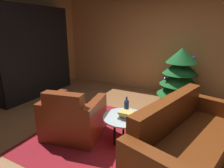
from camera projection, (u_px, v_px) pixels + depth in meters
ground_plane at (129, 138)px, 3.06m from camera, size 7.57×7.57×0.00m
wall_back at (169, 41)px, 4.93m from camera, size 6.43×0.06×2.79m
area_rug at (120, 140)px, 2.99m from camera, size 2.76×2.24×0.01m
bookshelf_unit at (39, 53)px, 4.83m from camera, size 0.35×2.14×2.26m
armchair_red at (73, 119)px, 3.05m from camera, size 1.03×0.93×0.84m
couch_red at (186, 141)px, 2.48m from camera, size 1.33×2.16×0.84m
coffee_table at (124, 119)px, 2.86m from camera, size 0.66×0.66×0.43m
book_stack_on_table at (127, 115)px, 2.76m from camera, size 0.23×0.17×0.11m
bottle_on_table at (126, 106)px, 2.98m from camera, size 0.08×0.08×0.25m
decorated_tree at (180, 75)px, 4.45m from camera, size 1.01×1.01×1.30m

